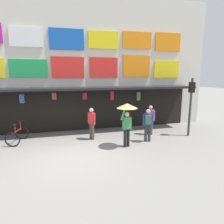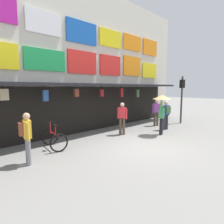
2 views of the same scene
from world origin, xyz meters
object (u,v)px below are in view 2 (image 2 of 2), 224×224
at_px(traffic_light_far, 182,92).
at_px(pedestrian_in_green, 122,117).
at_px(pedestrian_in_red, 166,113).
at_px(pedestrian_with_umbrella, 162,103).
at_px(pedestrian_in_black, 156,111).
at_px(pedestrian_in_blue, 26,135).
at_px(bicycle_parked, 54,139).

xyz_separation_m(traffic_light_far, pedestrian_in_green, (-5.35, 0.69, -1.19)).
xyz_separation_m(pedestrian_in_red, pedestrian_in_green, (-2.70, 1.04, -0.04)).
bearing_deg(pedestrian_in_green, pedestrian_with_umbrella, -45.67).
xyz_separation_m(traffic_light_far, pedestrian_in_black, (-2.02, 0.71, -1.19)).
distance_m(pedestrian_in_red, pedestrian_in_green, 2.90).
bearing_deg(pedestrian_in_blue, traffic_light_far, -0.95).
height_order(bicycle_parked, pedestrian_in_green, pedestrian_in_green).
bearing_deg(traffic_light_far, pedestrian_in_red, -172.61).
height_order(pedestrian_with_umbrella, pedestrian_in_blue, pedestrian_with_umbrella).
xyz_separation_m(bicycle_parked, pedestrian_in_red, (6.39, -1.44, 0.59)).
distance_m(traffic_light_far, pedestrian_in_red, 2.91).
xyz_separation_m(bicycle_parked, pedestrian_in_green, (3.69, -0.40, 0.55)).
relative_size(pedestrian_in_green, pedestrian_in_blue, 1.00).
xyz_separation_m(pedestrian_in_red, pedestrian_in_blue, (-7.85, 0.52, 0.00)).
bearing_deg(pedestrian_in_black, pedestrian_in_red, -120.77).
height_order(pedestrian_in_green, pedestrian_in_blue, same).
height_order(pedestrian_in_red, pedestrian_in_black, same).
height_order(bicycle_parked, pedestrian_in_blue, pedestrian_in_blue).
xyz_separation_m(bicycle_parked, pedestrian_in_black, (7.02, -0.39, 0.55)).
distance_m(pedestrian_in_blue, pedestrian_in_black, 8.49).
bearing_deg(pedestrian_in_black, bicycle_parked, 176.86).
height_order(traffic_light_far, pedestrian_in_black, traffic_light_far).
distance_m(traffic_light_far, pedestrian_in_black, 2.45).
relative_size(pedestrian_in_red, pedestrian_in_green, 1.00).
distance_m(pedestrian_in_green, pedestrian_with_umbrella, 2.17).
relative_size(pedestrian_in_green, pedestrian_in_black, 1.00).
height_order(traffic_light_far, pedestrian_in_green, traffic_light_far).
distance_m(pedestrian_in_green, pedestrian_in_black, 3.33).
bearing_deg(bicycle_parked, pedestrian_in_black, -3.14).
relative_size(traffic_light_far, pedestrian_in_red, 1.90).
relative_size(traffic_light_far, pedestrian_with_umbrella, 1.54).
xyz_separation_m(pedestrian_with_umbrella, pedestrian_in_blue, (-6.58, 0.95, -0.66)).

